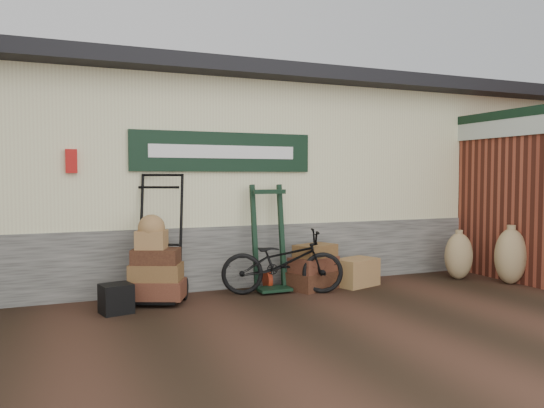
# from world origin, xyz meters

# --- Properties ---
(ground) EXTENTS (80.00, 80.00, 0.00)m
(ground) POSITION_xyz_m (0.00, 0.00, 0.00)
(ground) COLOR black
(ground) RESTS_ON ground
(station_building) EXTENTS (14.40, 4.10, 3.20)m
(station_building) POSITION_xyz_m (-0.01, 2.74, 1.61)
(station_building) COLOR #4C4C47
(station_building) RESTS_ON ground
(brick_outbuilding) EXTENTS (1.71, 4.51, 2.62)m
(brick_outbuilding) POSITION_xyz_m (4.70, 1.19, 1.30)
(brick_outbuilding) COLOR maroon
(brick_outbuilding) RESTS_ON ground
(porter_trolley) EXTENTS (1.02, 0.91, 1.68)m
(porter_trolley) POSITION_xyz_m (-1.26, 0.66, 0.84)
(porter_trolley) COLOR black
(porter_trolley) RESTS_ON ground
(green_barrow) EXTENTS (0.54, 0.46, 1.49)m
(green_barrow) POSITION_xyz_m (0.28, 0.69, 0.74)
(green_barrow) COLOR black
(green_barrow) RESTS_ON ground
(suitcase_stack) EXTENTS (0.84, 0.69, 0.64)m
(suitcase_stack) POSITION_xyz_m (0.91, 0.56, 0.32)
(suitcase_stack) COLOR #351910
(suitcase_stack) RESTS_ON ground
(wicker_hamper) EXTENTS (0.71, 0.58, 0.40)m
(wicker_hamper) POSITION_xyz_m (1.58, 0.50, 0.20)
(wicker_hamper) COLOR #915E3A
(wicker_hamper) RESTS_ON ground
(black_trunk) EXTENTS (0.41, 0.37, 0.35)m
(black_trunk) POSITION_xyz_m (-1.86, 0.22, 0.17)
(black_trunk) COLOR black
(black_trunk) RESTS_ON ground
(bicycle) EXTENTS (1.06, 1.78, 0.98)m
(bicycle) POSITION_xyz_m (0.36, 0.42, 0.49)
(bicycle) COLOR black
(bicycle) RESTS_ON ground
(burlap_sack_left) EXTENTS (0.47, 0.39, 0.73)m
(burlap_sack_left) POSITION_xyz_m (3.33, 0.33, 0.36)
(burlap_sack_left) COLOR olive
(burlap_sack_left) RESTS_ON ground
(burlap_sack_right) EXTENTS (0.60, 0.54, 0.83)m
(burlap_sack_right) POSITION_xyz_m (3.79, -0.26, 0.42)
(burlap_sack_right) COLOR olive
(burlap_sack_right) RESTS_ON ground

